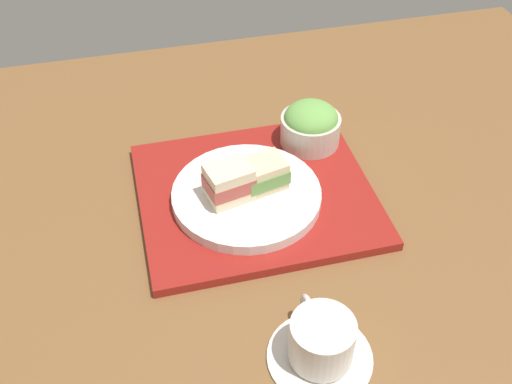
{
  "coord_description": "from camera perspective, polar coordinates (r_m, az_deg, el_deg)",
  "views": [
    {
      "loc": [
        20.58,
        68.86,
        66.52
      ],
      "look_at": [
        4.65,
        4.58,
        5.0
      ],
      "focal_mm": 42.56,
      "sensor_mm": 36.0,
      "label": 1
    }
  ],
  "objects": [
    {
      "name": "coffee_cup",
      "position": [
        0.76,
        6.13,
        -13.94
      ],
      "size": [
        13.23,
        13.34,
        6.95
      ],
      "color": "silver",
      "rests_on": "ground_plane"
    },
    {
      "name": "sandwich_near",
      "position": [
        0.92,
        0.68,
        1.72
      ],
      "size": [
        7.73,
        6.73,
        4.7
      ],
      "color": "beige",
      "rests_on": "sandwich_plate"
    },
    {
      "name": "ground_plane",
      "position": [
        0.99,
        1.98,
        -0.57
      ],
      "size": [
        140.0,
        100.0,
        3.0
      ],
      "primitive_type": "cube",
      "color": "brown"
    },
    {
      "name": "sandwich_plate",
      "position": [
        0.94,
        -0.9,
        -0.32
      ],
      "size": [
        23.06,
        23.06,
        1.79
      ],
      "primitive_type": "cylinder",
      "color": "silver",
      "rests_on": "serving_tray"
    },
    {
      "name": "salad_bowl",
      "position": [
        1.03,
        5.15,
        6.33
      ],
      "size": [
        10.17,
        10.17,
        7.48
      ],
      "color": "beige",
      "rests_on": "serving_tray"
    },
    {
      "name": "serving_tray",
      "position": [
        0.96,
        -0.05,
        -0.22
      ],
      "size": [
        36.3,
        32.08,
        1.59
      ],
      "primitive_type": "cube",
      "color": "maroon",
      "rests_on": "ground_plane"
    },
    {
      "name": "sandwich_far",
      "position": [
        0.9,
        -2.56,
        0.87
      ],
      "size": [
        7.75,
        6.52,
        5.81
      ],
      "color": "beige",
      "rests_on": "sandwich_plate"
    }
  ]
}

